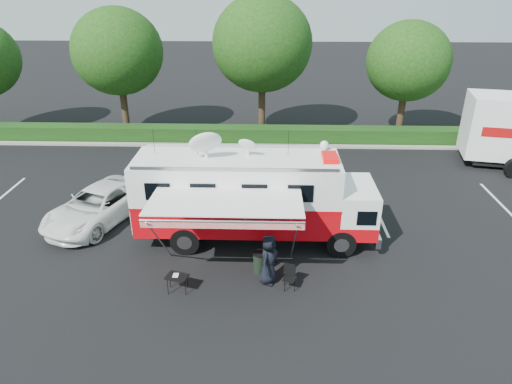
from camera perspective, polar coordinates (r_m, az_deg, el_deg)
ground_plane at (r=18.82m, az=-0.05°, el=-5.88°), size 120.00×120.00×0.00m
back_border at (r=29.34m, az=3.09°, el=16.15°), size 60.00×6.14×8.87m
stall_lines at (r=21.45m, az=-1.13°, el=-1.65°), size 24.12×5.50×0.01m
command_truck at (r=17.88m, az=-0.31°, el=-0.58°), size 9.43×2.60×4.53m
awning at (r=15.09m, az=-3.89°, el=-1.73°), size 5.15×2.66×3.11m
white_suv at (r=21.30m, az=-18.83°, el=-3.36°), size 4.30×5.92×1.50m
person at (r=16.45m, az=1.56°, el=-11.13°), size 0.91×1.07×1.87m
folding_table at (r=15.91m, az=-9.85°, el=-10.47°), size 0.84×0.70×0.62m
folding_chair at (r=15.94m, az=4.22°, el=-10.23°), size 0.54×0.57×0.88m
trash_bin at (r=16.72m, az=0.50°, el=-8.74°), size 0.53×0.53×0.79m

